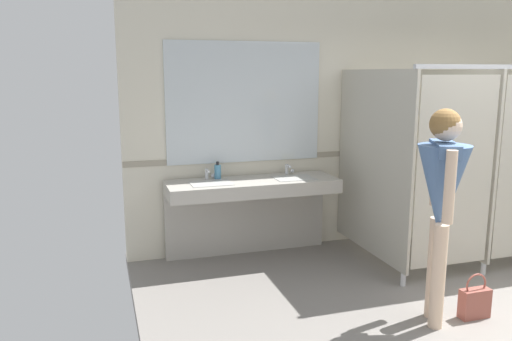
# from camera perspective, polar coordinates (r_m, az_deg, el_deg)

# --- Properties ---
(wall_back) EXTENTS (6.84, 0.12, 2.99)m
(wall_back) POSITION_cam_1_polar(r_m,az_deg,el_deg) (6.47, 17.03, 6.19)
(wall_back) COLOR beige
(wall_back) RESTS_ON ground_plane
(wall_back_tile_band) EXTENTS (6.84, 0.01, 0.06)m
(wall_back_tile_band) POSITION_cam_1_polar(r_m,az_deg,el_deg) (6.47, 17.12, 2.22)
(wall_back_tile_band) COLOR #9E937F
(wall_back_tile_band) RESTS_ON wall_back
(vanity_counter) EXTENTS (1.80, 0.56, 0.98)m
(vanity_counter) POSITION_cam_1_polar(r_m,az_deg,el_deg) (5.45, -0.64, -3.29)
(vanity_counter) COLOR #B2ADA3
(vanity_counter) RESTS_ON ground_plane
(mirror_panel) EXTENTS (1.70, 0.02, 1.28)m
(mirror_panel) POSITION_cam_1_polar(r_m,az_deg,el_deg) (5.49, -1.27, 7.62)
(mirror_panel) COLOR silver
(mirror_panel) RESTS_ON wall_back
(bathroom_stalls) EXTENTS (2.81, 1.43, 2.05)m
(bathroom_stalls) POSITION_cam_1_polar(r_m,az_deg,el_deg) (5.99, 25.36, 1.18)
(bathroom_stalls) COLOR #B2AD9E
(bathroom_stalls) RESTS_ON ground_plane
(person_standing) EXTENTS (0.54, 0.54, 1.71)m
(person_standing) POSITION_cam_1_polar(r_m,az_deg,el_deg) (4.16, 20.10, -2.04)
(person_standing) COLOR beige
(person_standing) RESTS_ON ground_plane
(handbag) EXTENTS (0.25, 0.10, 0.38)m
(handbag) POSITION_cam_1_polar(r_m,az_deg,el_deg) (4.64, 23.30, -13.36)
(handbag) COLOR #934C42
(handbag) RESTS_ON ground_plane
(soap_dispenser) EXTENTS (0.07, 0.07, 0.19)m
(soap_dispenser) POSITION_cam_1_polar(r_m,az_deg,el_deg) (5.38, -4.32, -0.12)
(soap_dispenser) COLOR teal
(soap_dispenser) RESTS_ON vanity_counter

